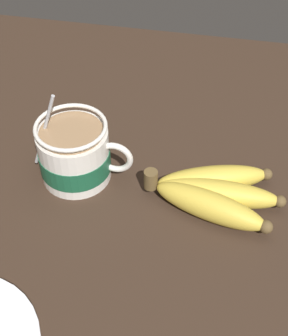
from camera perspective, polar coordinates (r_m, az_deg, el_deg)
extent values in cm
cube|color=#332319|center=(70.22, -1.36, -4.00)|extent=(96.41, 96.41, 3.15)
cylinder|color=white|center=(69.48, -8.47, 1.62)|extent=(10.37, 10.37, 8.43)
cylinder|color=#195638|center=(70.07, -8.39, 1.10)|extent=(10.57, 10.57, 3.35)
torus|color=white|center=(67.59, -3.60, 1.27)|extent=(5.49, 0.90, 5.49)
cylinder|color=#997551|center=(66.62, -8.85, 4.31)|extent=(9.17, 9.17, 0.40)
torus|color=white|center=(65.96, -8.95, 4.99)|extent=(10.37, 10.37, 0.60)
cylinder|color=#B2B2B7|center=(68.27, -12.09, 4.40)|extent=(5.06, 0.50, 13.25)
ellipsoid|color=#B2B2B7|center=(71.88, -9.61, 0.24)|extent=(3.00, 2.00, 0.80)
cylinder|color=brown|center=(66.87, 0.83, -1.38)|extent=(2.00, 2.00, 3.00)
ellipsoid|color=gold|center=(65.39, 7.96, -4.56)|extent=(16.65, 8.40, 4.16)
sphere|color=brown|center=(64.50, 14.65, -6.96)|extent=(1.87, 1.87, 1.87)
ellipsoid|color=gold|center=(67.26, 8.97, -3.04)|extent=(17.41, 4.27, 3.93)
sphere|color=brown|center=(68.12, 16.24, -3.93)|extent=(1.77, 1.77, 1.77)
ellipsoid|color=gold|center=(69.06, 8.35, -1.32)|extent=(16.66, 8.78, 3.94)
sphere|color=brown|center=(71.31, 14.70, -0.75)|extent=(1.77, 1.77, 1.77)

